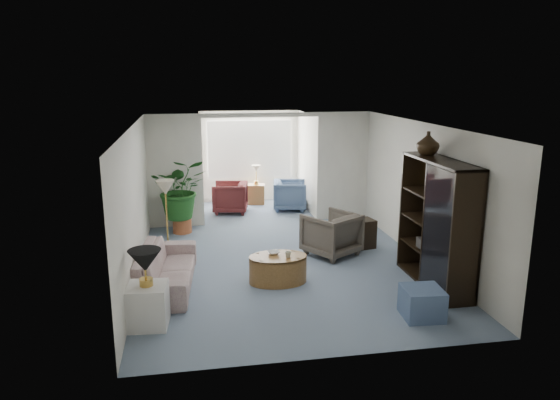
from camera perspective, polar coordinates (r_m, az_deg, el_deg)
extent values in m
plane|color=gray|center=(9.25, 0.66, -7.50)|extent=(6.00, 6.00, 0.00)
plane|color=gray|center=(13.12, -2.69, -1.15)|extent=(2.60, 2.60, 0.00)
cube|color=white|center=(11.67, -11.34, 3.05)|extent=(1.20, 0.12, 2.50)
cube|color=white|center=(12.19, 6.84, 3.65)|extent=(1.20, 0.12, 2.50)
cube|color=white|center=(11.63, -2.11, 9.23)|extent=(2.60, 0.12, 0.10)
cube|color=white|center=(13.89, -3.34, 5.56)|extent=(2.20, 0.02, 1.50)
cube|color=white|center=(13.86, -3.32, 5.55)|extent=(2.20, 0.02, 1.50)
cube|color=#BFB099|center=(9.46, 15.62, 3.17)|extent=(0.04, 0.50, 0.40)
imported|color=beige|center=(8.63, -12.29, -7.24)|extent=(1.00, 2.16, 0.61)
cube|color=white|center=(7.40, -14.20, -11.09)|extent=(0.57, 0.57, 0.58)
cone|color=black|center=(7.16, -14.50, -6.43)|extent=(0.44, 0.44, 0.30)
cone|color=beige|center=(10.06, -12.38, 1.33)|extent=(0.36, 0.36, 0.28)
cylinder|color=olive|center=(8.62, -0.23, -7.52)|extent=(1.18, 1.18, 0.45)
imported|color=white|center=(8.62, -0.68, -5.76)|extent=(0.24, 0.24, 0.05)
imported|color=beige|center=(8.46, 0.89, -5.96)|extent=(0.13, 0.13, 0.10)
imported|color=#5C5548|center=(9.88, 5.60, -3.69)|extent=(1.21, 1.22, 0.81)
cube|color=black|center=(10.39, 8.86, -3.63)|extent=(0.54, 0.47, 0.56)
cube|color=black|center=(8.66, 16.72, -2.46)|extent=(0.49, 1.84, 2.04)
imported|color=black|center=(8.87, 15.81, 5.96)|extent=(0.37, 0.37, 0.38)
cube|color=slate|center=(7.71, 15.21, -10.75)|extent=(0.57, 0.57, 0.43)
cylinder|color=#AE5932|center=(11.45, -10.59, -2.73)|extent=(0.40, 0.40, 0.32)
imported|color=#1E531C|center=(11.26, -10.77, 1.23)|extent=(1.17, 1.01, 1.30)
imported|color=slate|center=(13.11, 1.09, 0.52)|extent=(0.94, 0.93, 0.74)
imported|color=#5A1F24|center=(12.91, -5.46, 0.28)|extent=(0.96, 0.94, 0.75)
cube|color=olive|center=(13.74, -2.59, 0.64)|extent=(0.48, 0.40, 0.52)
cube|color=#2E2B29|center=(8.88, 15.82, -4.57)|extent=(0.30, 0.26, 0.16)
cube|color=#3D3A39|center=(8.44, 17.09, -2.41)|extent=(0.30, 0.26, 0.16)
cube|color=#2A2824|center=(8.31, 17.83, -5.96)|extent=(0.30, 0.26, 0.16)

